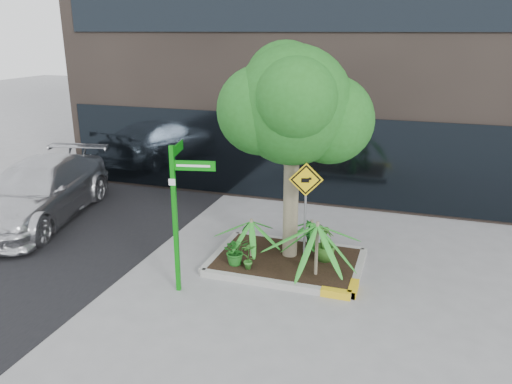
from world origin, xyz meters
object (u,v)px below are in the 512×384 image
(street_sign_post, at_px, (178,203))
(parked_car, at_px, (38,191))
(tree, at_px, (293,105))
(cattle_sign, at_px, (306,198))

(street_sign_post, bearing_deg, parked_car, 144.69)
(tree, distance_m, cattle_sign, 1.94)
(parked_car, bearing_deg, tree, -14.70)
(cattle_sign, bearing_deg, street_sign_post, -161.35)
(tree, distance_m, parked_car, 7.77)
(parked_car, height_order, cattle_sign, cattle_sign)
(street_sign_post, distance_m, cattle_sign, 2.65)
(parked_car, distance_m, street_sign_post, 6.08)
(tree, xyz_separation_m, street_sign_post, (-1.76, -1.98, -1.69))
(tree, relative_size, street_sign_post, 1.62)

